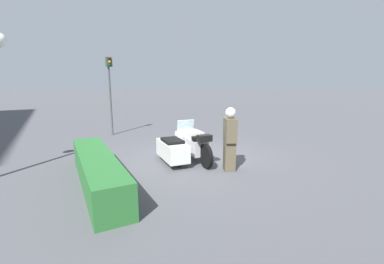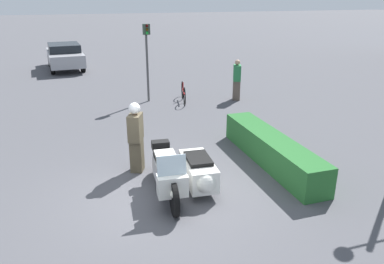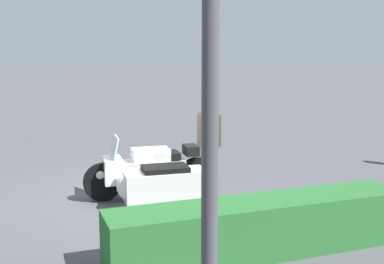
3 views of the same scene
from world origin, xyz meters
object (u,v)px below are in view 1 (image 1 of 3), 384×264
Objects in this scene: hedge_bush_curbside at (98,170)px; police_motorcycle at (182,146)px; traffic_light_near at (110,85)px; officer_rider at (230,138)px.

police_motorcycle is at bearing -73.16° from hedge_bush_curbside.
traffic_light_near is at bearing 16.80° from police_motorcycle.
traffic_light_near is at bearing -14.28° from hedge_bush_curbside.
police_motorcycle is 2.69m from hedge_bush_curbside.
traffic_light_near is (5.01, 1.10, 1.78)m from police_motorcycle.
hedge_bush_curbside is (0.61, 3.35, -0.55)m from officer_rider.
hedge_bush_curbside is at bearing 111.29° from police_motorcycle.
officer_rider is at bearing 0.19° from traffic_light_near.
officer_rider is 0.50× the size of traffic_light_near.
police_motorcycle is 0.59× the size of hedge_bush_curbside.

